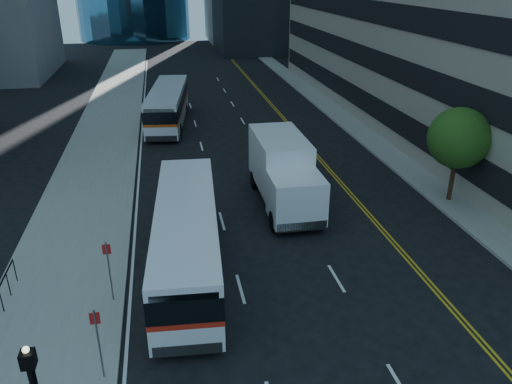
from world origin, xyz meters
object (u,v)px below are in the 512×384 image
bus_front (187,236)px  bus_rear (168,105)px  box_truck (284,172)px  street_tree (459,138)px

bus_front → bus_rear: bearing=94.3°
bus_front → box_truck: size_ratio=1.53×
bus_rear → box_truck: 17.79m
bus_rear → box_truck: box_truck is taller
bus_front → box_truck: (5.45, 5.56, 0.29)m
street_tree → box_truck: street_tree is taller
street_tree → bus_rear: bearing=128.6°
street_tree → bus_front: size_ratio=0.45×
box_truck → bus_front: bearing=-134.2°
street_tree → bus_rear: size_ratio=0.44×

